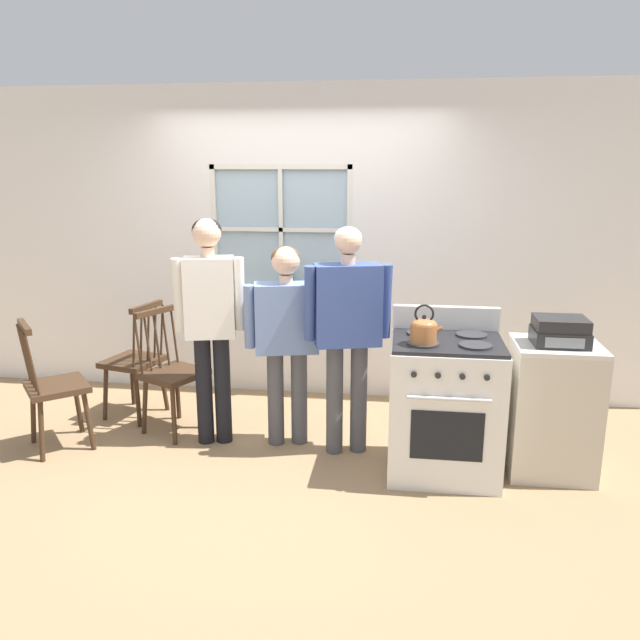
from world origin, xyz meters
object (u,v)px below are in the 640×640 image
object	(u,v)px
kettle	(424,329)
potted_plant	(289,284)
person_adult_right	(347,320)
side_counter	(552,408)
person_elderly_left	(210,311)
stereo	(560,332)
chair_by_window	(135,362)
chair_center_cluster	(172,374)
chair_near_wall	(54,388)
person_teen_center	(287,327)
stove	(444,405)

from	to	relation	value
kettle	potted_plant	distance (m)	1.83
person_adult_right	side_counter	distance (m)	1.49
person_adult_right	side_counter	bearing A→B (deg)	-20.17
person_adult_right	kettle	distance (m)	0.61
person_elderly_left	person_adult_right	world-z (taller)	person_elderly_left
kettle	stereo	xyz separation A→B (m)	(0.87, 0.20, -0.04)
chair_by_window	stereo	world-z (taller)	stereo
person_elderly_left	potted_plant	size ratio (longest dim) A/B	5.16
chair_center_cluster	side_counter	bearing A→B (deg)	-69.58
chair_near_wall	kettle	xyz separation A→B (m)	(2.62, -0.11, 0.56)
person_teen_center	stove	xyz separation A→B (m)	(1.12, -0.29, -0.43)
person_adult_right	side_counter	world-z (taller)	person_adult_right
person_teen_center	stove	distance (m)	1.23
person_teen_center	potted_plant	world-z (taller)	person_teen_center
chair_center_cluster	person_adult_right	world-z (taller)	person_adult_right
person_teen_center	chair_by_window	bearing A→B (deg)	151.66
side_counter	chair_by_window	bearing A→B (deg)	170.29
chair_near_wall	potted_plant	size ratio (longest dim) A/B	2.97
potted_plant	side_counter	distance (m)	2.41
side_counter	stereo	xyz separation A→B (m)	(0.00, -0.02, 0.54)
stove	side_counter	xyz separation A→B (m)	(0.71, 0.09, -0.02)
stove	stereo	distance (m)	0.88
person_elderly_left	chair_by_window	bearing A→B (deg)	139.26
kettle	person_elderly_left	bearing A→B (deg)	166.47
stereo	chair_by_window	bearing A→B (deg)	169.92
chair_by_window	person_teen_center	world-z (taller)	person_teen_center
person_elderly_left	kettle	size ratio (longest dim) A/B	6.77
potted_plant	side_counter	xyz separation A→B (m)	(2.01, -1.21, -0.56)
kettle	person_adult_right	bearing A→B (deg)	146.84
chair_near_wall	potted_plant	distance (m)	2.07
chair_center_cluster	potted_plant	distance (m)	1.31
kettle	stereo	world-z (taller)	kettle
chair_by_window	side_counter	world-z (taller)	chair_by_window
chair_center_cluster	potted_plant	size ratio (longest dim) A/B	2.97
potted_plant	chair_by_window	bearing A→B (deg)	-150.08
person_adult_right	stove	xyz separation A→B (m)	(0.68, -0.20, -0.51)
chair_center_cluster	potted_plant	bearing A→B (deg)	-12.77
stove	stereo	bearing A→B (deg)	5.86
person_teen_center	person_elderly_left	bearing A→B (deg)	172.12
person_elderly_left	stereo	distance (m)	2.39
side_counter	stereo	distance (m)	0.54
chair_near_wall	person_teen_center	world-z (taller)	person_teen_center
person_adult_right	stereo	distance (m)	1.39
stove	person_adult_right	bearing A→B (deg)	163.19
person_elderly_left	person_teen_center	size ratio (longest dim) A/B	1.13
chair_near_wall	stereo	xyz separation A→B (m)	(3.50, 0.09, 0.53)
chair_by_window	person_elderly_left	world-z (taller)	person_elderly_left
kettle	chair_near_wall	bearing A→B (deg)	177.51
person_elderly_left	stove	world-z (taller)	person_elderly_left
chair_center_cluster	person_adult_right	xyz separation A→B (m)	(1.37, -0.18, 0.52)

